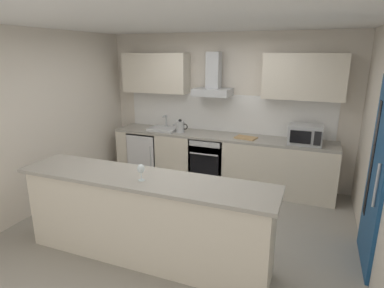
{
  "coord_description": "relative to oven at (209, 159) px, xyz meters",
  "views": [
    {
      "loc": [
        1.51,
        -3.61,
        2.26
      ],
      "look_at": [
        -0.04,
        0.36,
        1.05
      ],
      "focal_mm": 30.07,
      "sensor_mm": 36.0,
      "label": 1
    }
  ],
  "objects": [
    {
      "name": "side_door",
      "position": [
        2.33,
        -1.52,
        0.57
      ],
      "size": [
        0.08,
        0.85,
        2.05
      ],
      "color": "navy",
      "rests_on": "ground"
    },
    {
      "name": "microwave",
      "position": [
        1.55,
        -0.03,
        0.59
      ],
      "size": [
        0.5,
        0.38,
        0.3
      ],
      "color": "#B7BABC",
      "rests_on": "counter_back"
    },
    {
      "name": "chopping_board",
      "position": [
        0.63,
        -0.02,
        0.45
      ],
      "size": [
        0.38,
        0.28,
        0.02
      ],
      "primitive_type": "cube",
      "rotation": [
        0.0,
        0.0,
        -0.19
      ],
      "color": "tan",
      "rests_on": "counter_back"
    },
    {
      "name": "wall_back",
      "position": [
        0.17,
        0.41,
        0.84
      ],
      "size": [
        5.36,
        0.12,
        2.6
      ],
      "primitive_type": "cube",
      "color": "silver",
      "rests_on": "ground"
    },
    {
      "name": "wine_glass",
      "position": [
        0.05,
        -2.43,
        0.65
      ],
      "size": [
        0.08,
        0.08,
        0.18
      ],
      "color": "silver",
      "rests_on": "counter_island"
    },
    {
      "name": "range_hood",
      "position": [
        0.0,
        0.13,
        1.33
      ],
      "size": [
        0.62,
        0.45,
        0.72
      ],
      "color": "#B7BABC"
    },
    {
      "name": "refrigerator",
      "position": [
        -1.23,
        -0.0,
        -0.03
      ],
      "size": [
        0.58,
        0.6,
        0.85
      ],
      "color": "white",
      "rests_on": "ground"
    },
    {
      "name": "counter_back",
      "position": [
        0.17,
        0.03,
        -0.01
      ],
      "size": [
        3.83,
        0.6,
        0.9
      ],
      "color": "beige",
      "rests_on": "ground"
    },
    {
      "name": "oven",
      "position": [
        0.0,
        0.0,
        0.0
      ],
      "size": [
        0.6,
        0.62,
        0.8
      ],
      "color": "slate",
      "rests_on": "ground"
    },
    {
      "name": "backsplash_tile",
      "position": [
        0.17,
        0.33,
        0.77
      ],
      "size": [
        3.7,
        0.02,
        0.66
      ],
      "primitive_type": "cube",
      "color": "white"
    },
    {
      "name": "upper_cabinets",
      "position": [
        0.17,
        0.18,
        1.45
      ],
      "size": [
        3.78,
        0.32,
        0.7
      ],
      "color": "beige"
    },
    {
      "name": "kettle",
      "position": [
        -0.54,
        -0.03,
        0.55
      ],
      "size": [
        0.29,
        0.15,
        0.24
      ],
      "color": "#B7BABC",
      "rests_on": "counter_back"
    },
    {
      "name": "sink",
      "position": [
        -0.9,
        0.01,
        0.47
      ],
      "size": [
        0.5,
        0.4,
        0.26
      ],
      "color": "silver",
      "rests_on": "counter_back"
    },
    {
      "name": "wall_left",
      "position": [
        -2.07,
        -1.51,
        0.84
      ],
      "size": [
        0.12,
        4.72,
        2.6
      ],
      "primitive_type": "cube",
      "color": "silver",
      "rests_on": "ground"
    },
    {
      "name": "ground",
      "position": [
        0.17,
        -1.51,
        -0.47
      ],
      "size": [
        5.36,
        4.72,
        0.02
      ],
      "primitive_type": "cube",
      "color": "gray"
    },
    {
      "name": "counter_island",
      "position": [
        0.02,
        -2.34,
        0.04
      ],
      "size": [
        2.9,
        0.64,
        0.99
      ],
      "color": "beige",
      "rests_on": "ground"
    },
    {
      "name": "ceiling",
      "position": [
        0.17,
        -1.51,
        2.15
      ],
      "size": [
        5.36,
        4.72,
        0.02
      ],
      "primitive_type": "cube",
      "color": "white"
    }
  ]
}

